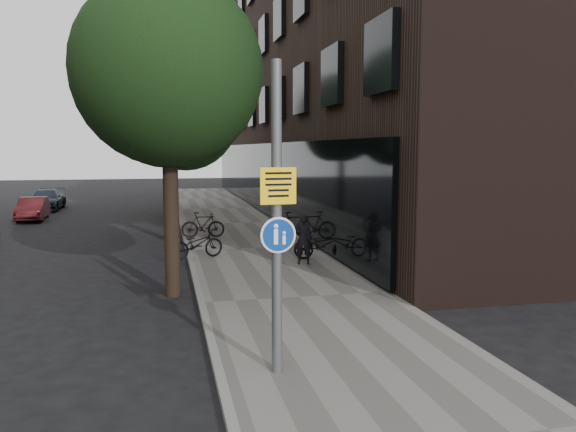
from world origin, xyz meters
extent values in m
plane|color=black|center=(0.00, 0.00, 0.00)|extent=(120.00, 120.00, 0.00)
cube|color=slate|center=(0.25, 10.00, 0.06)|extent=(4.50, 60.00, 0.12)
cube|color=slate|center=(-2.00, 10.00, 0.07)|extent=(0.15, 60.00, 0.13)
cube|color=black|center=(8.50, 22.00, 9.00)|extent=(12.00, 40.00, 18.00)
cylinder|color=black|center=(-2.60, 4.50, 1.60)|extent=(0.36, 0.36, 3.20)
sphere|color=black|center=(-2.60, 4.50, 5.30)|extent=(4.40, 4.40, 4.40)
sphere|color=black|center=(-2.20, 5.30, 4.30)|extent=(2.64, 2.64, 2.64)
cylinder|color=black|center=(-2.60, 13.00, 1.60)|extent=(0.36, 0.36, 3.20)
sphere|color=black|center=(-2.60, 13.00, 5.30)|extent=(5.00, 5.00, 5.00)
sphere|color=black|center=(-2.20, 13.80, 4.30)|extent=(3.00, 3.00, 3.00)
cylinder|color=black|center=(-2.60, 22.00, 1.60)|extent=(0.36, 0.36, 3.20)
sphere|color=black|center=(-2.60, 22.00, 5.30)|extent=(5.00, 5.00, 5.00)
sphere|color=black|center=(-2.20, 22.80, 4.30)|extent=(3.00, 3.00, 3.00)
cylinder|color=#595B5E|center=(-1.13, -0.85, 2.46)|extent=(0.16, 0.16, 4.69)
cube|color=yellow|center=(-1.13, -0.85, 2.98)|extent=(0.54, 0.07, 0.54)
cylinder|color=navy|center=(-1.13, -0.85, 2.25)|extent=(0.48, 0.05, 0.48)
cylinder|color=white|center=(-1.13, -0.85, 2.25)|extent=(0.54, 0.05, 0.54)
imported|color=black|center=(1.23, 6.92, 0.87)|extent=(0.61, 0.46, 1.50)
imported|color=black|center=(2.00, 7.49, 0.59)|extent=(1.90, 1.15, 0.94)
imported|color=black|center=(2.00, 11.23, 0.66)|extent=(1.84, 0.66, 1.08)
imported|color=black|center=(-1.80, 8.46, 0.58)|extent=(1.85, 1.23, 0.92)
imported|color=black|center=(-1.32, 12.65, 0.61)|extent=(1.67, 0.57, 0.99)
imported|color=#55181C|center=(-9.14, 20.83, 0.57)|extent=(1.36, 3.49, 1.13)
imported|color=#1D2534|center=(-9.40, 25.67, 0.60)|extent=(1.69, 4.13, 1.20)
camera|label=1|loc=(-2.76, -8.97, 3.52)|focal=35.00mm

